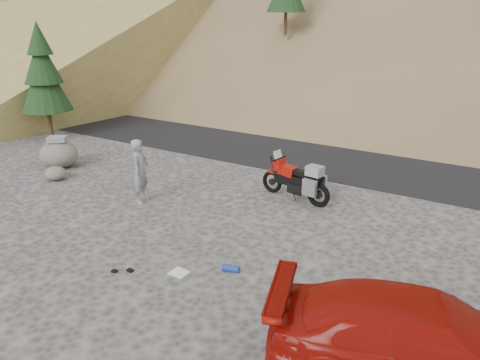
{
  "coord_description": "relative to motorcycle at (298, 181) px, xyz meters",
  "views": [
    {
      "loc": [
        7.06,
        -8.75,
        5.55
      ],
      "look_at": [
        0.69,
        1.77,
        1.0
      ],
      "focal_mm": 35.0,
      "sensor_mm": 36.0,
      "label": 1
    }
  ],
  "objects": [
    {
      "name": "gear_glove_a",
      "position": [
        -1.47,
        -5.71,
        -0.6
      ],
      "size": [
        0.16,
        0.12,
        0.04
      ],
      "primitive_type": "cube",
      "rotation": [
        0.0,
        0.0,
        -0.1
      ],
      "color": "black",
      "rests_on": "ground"
    },
    {
      "name": "gear_funnel",
      "position": [
        1.89,
        -4.62,
        -0.53
      ],
      "size": [
        0.19,
        0.19,
        0.19
      ],
      "primitive_type": "cone",
      "rotation": [
        0.0,
        0.0,
        0.35
      ],
      "color": "#BA2F0C",
      "rests_on": "ground"
    },
    {
      "name": "ground",
      "position": [
        -1.71,
        -3.48,
        -0.62
      ],
      "size": [
        140.0,
        140.0,
        0.0
      ],
      "primitive_type": "plane",
      "color": "#3C3A37",
      "rests_on": "ground"
    },
    {
      "name": "conifer_verge",
      "position": [
        -12.71,
        1.02,
        2.27
      ],
      "size": [
        2.2,
        2.2,
        5.04
      ],
      "color": "#332412",
      "rests_on": "ground"
    },
    {
      "name": "gear_blue_mat",
      "position": [
        0.46,
        -4.56,
        -0.54
      ],
      "size": [
        0.41,
        0.24,
        0.15
      ],
      "primitive_type": "cylinder",
      "rotation": [
        0.0,
        1.57,
        0.24
      ],
      "color": "navy",
      "rests_on": "ground"
    },
    {
      "name": "gear_glove_b",
      "position": [
        -1.75,
        -5.92,
        -0.6
      ],
      "size": [
        0.15,
        0.13,
        0.04
      ],
      "primitive_type": "cube",
      "rotation": [
        0.0,
        0.0,
        0.26
      ],
      "color": "black",
      "rests_on": "ground"
    },
    {
      "name": "small_rock",
      "position": [
        -7.85,
        -2.62,
        -0.39
      ],
      "size": [
        0.95,
        0.9,
        0.46
      ],
      "rotation": [
        0.0,
        0.0,
        0.34
      ],
      "color": "#5E5951",
      "rests_on": "ground"
    },
    {
      "name": "boulder",
      "position": [
        -8.86,
        -1.62,
        -0.12
      ],
      "size": [
        1.87,
        1.76,
        1.15
      ],
      "rotation": [
        0.0,
        0.0,
        0.41
      ],
      "color": "#5E5951",
      "rests_on": "ground"
    },
    {
      "name": "road",
      "position": [
        -1.71,
        5.52,
        -0.62
      ],
      "size": [
        120.0,
        7.0,
        0.05
      ],
      "primitive_type": "cube",
      "color": "black",
      "rests_on": "ground"
    },
    {
      "name": "man",
      "position": [
        -4.0,
        -2.52,
        -0.62
      ],
      "size": [
        0.65,
        0.81,
        1.94
      ],
      "primitive_type": "imported",
      "rotation": [
        0.0,
        0.0,
        1.87
      ],
      "color": "gray",
      "rests_on": "ground"
    },
    {
      "name": "gear_white_cloth",
      "position": [
        -0.49,
        -5.21,
        -0.61
      ],
      "size": [
        0.41,
        0.37,
        0.01
      ],
      "primitive_type": "cube",
      "rotation": [
        0.0,
        0.0,
        -0.05
      ],
      "color": "white",
      "rests_on": "ground"
    },
    {
      "name": "motorcycle",
      "position": [
        0.0,
        0.0,
        0.0
      ],
      "size": [
        2.43,
        0.93,
        1.45
      ],
      "rotation": [
        0.0,
        0.0,
        -0.16
      ],
      "color": "black",
      "rests_on": "ground"
    }
  ]
}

